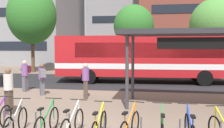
{
  "coord_description": "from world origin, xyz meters",
  "views": [
    {
      "loc": [
        2.21,
        -6.14,
        2.55
      ],
      "look_at": [
        0.41,
        5.08,
        1.7
      ],
      "focal_mm": 39.7,
      "sensor_mm": 36.0,
      "label": 1
    }
  ],
  "objects_px": {
    "parked_bicycle_white_4": "(73,125)",
    "street_tree_2": "(134,26)",
    "commuter_maroon_pack_1": "(25,74)",
    "street_tree_0": "(217,24)",
    "city_bus": "(144,57)",
    "parked_bicycle_green_3": "(47,123)",
    "commuter_grey_pack_0": "(42,77)",
    "parked_bicycle_orange_6": "(130,128)",
    "commuter_olive_pack_3": "(86,78)",
    "street_tree_1": "(32,16)",
    "commuter_black_pack_2": "(8,87)",
    "parked_bicycle_yellow_5": "(99,128)",
    "parked_bicycle_silver_2": "(16,123)",
    "transit_shelter": "(209,35)"
  },
  "relations": [
    {
      "from": "parked_bicycle_white_4",
      "to": "street_tree_2",
      "type": "height_order",
      "value": "street_tree_2"
    },
    {
      "from": "commuter_maroon_pack_1",
      "to": "street_tree_0",
      "type": "relative_size",
      "value": 0.26
    },
    {
      "from": "city_bus",
      "to": "parked_bicycle_green_3",
      "type": "distance_m",
      "value": 11.14
    },
    {
      "from": "commuter_grey_pack_0",
      "to": "commuter_maroon_pack_1",
      "type": "distance_m",
      "value": 1.65
    },
    {
      "from": "parked_bicycle_green_3",
      "to": "parked_bicycle_orange_6",
      "type": "xyz_separation_m",
      "value": [
        2.33,
        -0.05,
        0.0
      ]
    },
    {
      "from": "city_bus",
      "to": "parked_bicycle_white_4",
      "type": "height_order",
      "value": "city_bus"
    },
    {
      "from": "commuter_olive_pack_3",
      "to": "street_tree_2",
      "type": "height_order",
      "value": "street_tree_2"
    },
    {
      "from": "parked_bicycle_white_4",
      "to": "street_tree_1",
      "type": "distance_m",
      "value": 18.87
    },
    {
      "from": "parked_bicycle_green_3",
      "to": "parked_bicycle_white_4",
      "type": "distance_m",
      "value": 0.77
    },
    {
      "from": "parked_bicycle_green_3",
      "to": "commuter_black_pack_2",
      "type": "xyz_separation_m",
      "value": [
        -2.38,
        1.93,
        0.61
      ]
    },
    {
      "from": "parked_bicycle_yellow_5",
      "to": "commuter_grey_pack_0",
      "type": "xyz_separation_m",
      "value": [
        -4.18,
        5.59,
        0.55
      ]
    },
    {
      "from": "commuter_maroon_pack_1",
      "to": "street_tree_2",
      "type": "distance_m",
      "value": 13.46
    },
    {
      "from": "commuter_black_pack_2",
      "to": "parked_bicycle_green_3",
      "type": "bearing_deg",
      "value": -18.38
    },
    {
      "from": "parked_bicycle_silver_2",
      "to": "parked_bicycle_white_4",
      "type": "relative_size",
      "value": 0.99
    },
    {
      "from": "transit_shelter",
      "to": "commuter_olive_pack_3",
      "type": "height_order",
      "value": "transit_shelter"
    },
    {
      "from": "street_tree_1",
      "to": "commuter_grey_pack_0",
      "type": "bearing_deg",
      "value": -61.08
    },
    {
      "from": "parked_bicycle_white_4",
      "to": "parked_bicycle_yellow_5",
      "type": "bearing_deg",
      "value": -94.42
    },
    {
      "from": "commuter_black_pack_2",
      "to": "city_bus",
      "type": "bearing_deg",
      "value": 82.47
    },
    {
      "from": "city_bus",
      "to": "parked_bicycle_orange_6",
      "type": "bearing_deg",
      "value": 86.75
    },
    {
      "from": "commuter_black_pack_2",
      "to": "commuter_olive_pack_3",
      "type": "relative_size",
      "value": 1.01
    },
    {
      "from": "city_bus",
      "to": "street_tree_2",
      "type": "height_order",
      "value": "street_tree_2"
    },
    {
      "from": "street_tree_1",
      "to": "parked_bicycle_yellow_5",
      "type": "bearing_deg",
      "value": -58.14
    },
    {
      "from": "parked_bicycle_green_3",
      "to": "commuter_maroon_pack_1",
      "type": "bearing_deg",
      "value": 32.0
    },
    {
      "from": "parked_bicycle_yellow_5",
      "to": "commuter_grey_pack_0",
      "type": "bearing_deg",
      "value": 38.36
    },
    {
      "from": "parked_bicycle_green_3",
      "to": "parked_bicycle_yellow_5",
      "type": "relative_size",
      "value": 1.0
    },
    {
      "from": "parked_bicycle_white_4",
      "to": "commuter_black_pack_2",
      "type": "bearing_deg",
      "value": 61.07
    },
    {
      "from": "parked_bicycle_orange_6",
      "to": "transit_shelter",
      "type": "xyz_separation_m",
      "value": [
        2.84,
        4.28,
        2.61
      ]
    },
    {
      "from": "parked_bicycle_green_3",
      "to": "street_tree_0",
      "type": "xyz_separation_m",
      "value": [
        8.46,
        16.48,
        4.05
      ]
    },
    {
      "from": "street_tree_1",
      "to": "city_bus",
      "type": "bearing_deg",
      "value": -24.65
    },
    {
      "from": "commuter_black_pack_2",
      "to": "parked_bicycle_silver_2",
      "type": "bearing_deg",
      "value": -33.25
    },
    {
      "from": "parked_bicycle_silver_2",
      "to": "commuter_grey_pack_0",
      "type": "xyz_separation_m",
      "value": [
        -1.8,
        5.58,
        0.55
      ]
    },
    {
      "from": "parked_bicycle_green_3",
      "to": "street_tree_2",
      "type": "height_order",
      "value": "street_tree_2"
    },
    {
      "from": "transit_shelter",
      "to": "street_tree_1",
      "type": "xyz_separation_m",
      "value": [
        -13.5,
        11.48,
        2.38
      ]
    },
    {
      "from": "parked_bicycle_green_3",
      "to": "parked_bicycle_silver_2",
      "type": "bearing_deg",
      "value": 100.08
    },
    {
      "from": "city_bus",
      "to": "commuter_olive_pack_3",
      "type": "relative_size",
      "value": 7.09
    },
    {
      "from": "city_bus",
      "to": "commuter_maroon_pack_1",
      "type": "bearing_deg",
      "value": 31.96
    },
    {
      "from": "parked_bicycle_green_3",
      "to": "parked_bicycle_orange_6",
      "type": "distance_m",
      "value": 2.33
    },
    {
      "from": "street_tree_2",
      "to": "parked_bicycle_silver_2",
      "type": "bearing_deg",
      "value": -96.03
    },
    {
      "from": "parked_bicycle_orange_6",
      "to": "commuter_black_pack_2",
      "type": "xyz_separation_m",
      "value": [
        -4.71,
        1.98,
        0.61
      ]
    },
    {
      "from": "parked_bicycle_silver_2",
      "to": "parked_bicycle_orange_6",
      "type": "xyz_separation_m",
      "value": [
        3.18,
        0.11,
        0.0
      ]
    },
    {
      "from": "parked_bicycle_green_3",
      "to": "street_tree_2",
      "type": "bearing_deg",
      "value": -4.16
    },
    {
      "from": "commuter_maroon_pack_1",
      "to": "street_tree_2",
      "type": "xyz_separation_m",
      "value": [
        5.14,
        11.94,
        3.49
      ]
    },
    {
      "from": "city_bus",
      "to": "street_tree_1",
      "type": "height_order",
      "value": "street_tree_1"
    },
    {
      "from": "city_bus",
      "to": "parked_bicycle_silver_2",
      "type": "relative_size",
      "value": 7.09
    },
    {
      "from": "street_tree_2",
      "to": "commuter_maroon_pack_1",
      "type": "bearing_deg",
      "value": -113.28
    },
    {
      "from": "parked_bicycle_white_4",
      "to": "street_tree_2",
      "type": "relative_size",
      "value": 0.26
    },
    {
      "from": "transit_shelter",
      "to": "commuter_black_pack_2",
      "type": "distance_m",
      "value": 8.14
    },
    {
      "from": "transit_shelter",
      "to": "street_tree_1",
      "type": "distance_m",
      "value": 17.88
    },
    {
      "from": "transit_shelter",
      "to": "commuter_maroon_pack_1",
      "type": "bearing_deg",
      "value": 169.24
    },
    {
      "from": "parked_bicycle_white_4",
      "to": "commuter_black_pack_2",
      "type": "height_order",
      "value": "commuter_black_pack_2"
    }
  ]
}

